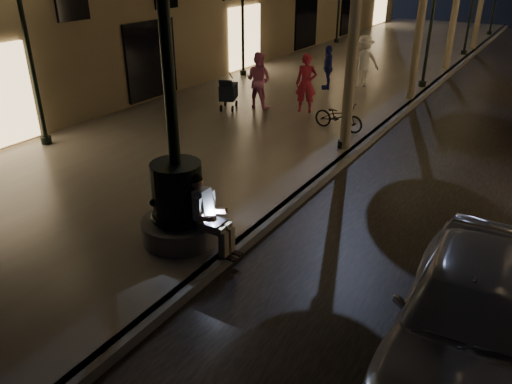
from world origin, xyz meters
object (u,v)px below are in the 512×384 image
Objects in this scene: bicycle at (339,116)px; lamp_left_b at (242,0)px; lamp_curb_b at (434,4)px; car_front at (469,310)px; pedestrian_blue at (328,67)px; seated_man_laptop at (206,211)px; stroller at (228,92)px; pedestrian_red at (306,83)px; pedestrian_pink at (258,80)px; lamp_curb_a at (352,31)px; lamp_left_a at (25,29)px; pedestrian_white at (363,61)px; fountain_lamppost at (177,189)px.

lamp_left_b is at bearing 58.75° from bicycle.
lamp_curb_b reaches higher than car_front.
pedestrian_blue reaches higher than car_front.
stroller is (-4.61, 7.40, -0.14)m from seated_man_laptop.
pedestrian_red is 1.01× the size of pedestrian_pink.
lamp_curb_a is 1.00× the size of lamp_left_a.
pedestrian_white is 1.45m from pedestrian_blue.
lamp_curb_b is at bearing -125.62° from pedestrian_pink.
pedestrian_red is 0.96× the size of pedestrian_white.
lamp_curb_b and lamp_left_b have the same top height.
pedestrian_blue is at bearing 101.40° from fountain_lamppost.
lamp_left_b is at bearing -28.93° from pedestrian_white.
lamp_curb_a reaches higher than pedestrian_red.
pedestrian_red reaches higher than bicycle.
pedestrian_white is at bearing 18.67° from bicycle.
car_front is 2.34× the size of pedestrian_red.
stroller is at bearing -62.43° from lamp_left_b.
seated_man_laptop is 6.43m from lamp_curb_a.
pedestrian_pink is (3.13, 6.12, -2.11)m from lamp_left_a.
pedestrian_pink is at bearing 115.55° from seated_man_laptop.
seated_man_laptop is 0.29× the size of lamp_curb_a.
lamp_left_a is 2.95× the size of pedestrian_blue.
car_front is 2.83× the size of bicycle.
lamp_curb_b is 6.35m from pedestrian_red.
lamp_curb_a is 2.46× the size of pedestrian_white.
pedestrian_pink is at bearing 111.93° from fountain_lamppost.
lamp_left_a is 10.00m from lamp_left_b.
lamp_left_b is 3.10× the size of bicycle.
pedestrian_pink is at bearing 62.88° from lamp_left_a.
fountain_lamppost is 1.19× the size of car_front.
lamp_curb_a and lamp_left_a have the same top height.
pedestrian_red is 2.11m from bicycle.
pedestrian_pink is at bearing 133.52° from car_front.
lamp_curb_a is 2.60× the size of pedestrian_pink.
car_front is (4.30, -6.14, -2.49)m from lamp_curb_a.
lamp_left_a is 8.72m from bicycle.
lamp_curb_b is 2.57× the size of pedestrian_red.
car_front is at bearing -70.06° from pedestrian_red.
pedestrian_pink reaches higher than seated_man_laptop.
lamp_curb_a is 1.10× the size of car_front.
lamp_left_a is 6.40m from stroller.
pedestrian_pink reaches higher than bicycle.
pedestrian_pink is 0.95× the size of pedestrian_white.
fountain_lamppost is 0.67m from seated_man_laptop.
pedestrian_white is at bearing 95.97° from fountain_lamppost.
fountain_lamppost is 8.75m from pedestrian_pink.
lamp_left_b is (-6.40, 12.00, 2.02)m from fountain_lamppost.
lamp_left_a is 2.60× the size of pedestrian_pink.
lamp_curb_b is at bearing 59.39° from lamp_left_a.
fountain_lamppost reaches higher than pedestrian_red.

